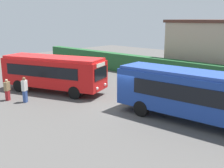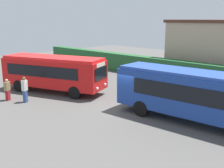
{
  "view_description": "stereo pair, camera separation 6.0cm",
  "coord_description": "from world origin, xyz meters",
  "px_view_note": "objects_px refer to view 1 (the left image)",
  "views": [
    {
      "loc": [
        11.7,
        -13.69,
        6.04
      ],
      "look_at": [
        -1.29,
        -0.05,
        1.5
      ],
      "focal_mm": 44.05,
      "sensor_mm": 36.0,
      "label": 1
    },
    {
      "loc": [
        11.75,
        -13.64,
        6.04
      ],
      "look_at": [
        -1.29,
        -0.05,
        1.5
      ],
      "focal_mm": 44.05,
      "sensor_mm": 36.0,
      "label": 2
    }
  ],
  "objects_px": {
    "person_center": "(25,89)",
    "bus_red": "(53,72)",
    "traffic_cone": "(82,70)",
    "person_right": "(161,89)",
    "person_left": "(7,89)",
    "bus_blue": "(196,94)"
  },
  "relations": [
    {
      "from": "person_center",
      "to": "person_right",
      "type": "relative_size",
      "value": 1.04
    },
    {
      "from": "person_center",
      "to": "person_right",
      "type": "bearing_deg",
      "value": -161.33
    },
    {
      "from": "bus_red",
      "to": "bus_blue",
      "type": "relative_size",
      "value": 0.91
    },
    {
      "from": "person_left",
      "to": "traffic_cone",
      "type": "height_order",
      "value": "person_left"
    },
    {
      "from": "person_left",
      "to": "bus_blue",
      "type": "bearing_deg",
      "value": -3.21
    },
    {
      "from": "bus_red",
      "to": "bus_blue",
      "type": "distance_m",
      "value": 11.95
    },
    {
      "from": "bus_red",
      "to": "traffic_cone",
      "type": "distance_m",
      "value": 8.52
    },
    {
      "from": "bus_red",
      "to": "person_left",
      "type": "height_order",
      "value": "bus_red"
    },
    {
      "from": "bus_red",
      "to": "traffic_cone",
      "type": "xyz_separation_m",
      "value": [
        -4.63,
        7.01,
        -1.43
      ]
    },
    {
      "from": "person_center",
      "to": "bus_red",
      "type": "bearing_deg",
      "value": -99.75
    },
    {
      "from": "person_left",
      "to": "traffic_cone",
      "type": "xyz_separation_m",
      "value": [
        -4.21,
        10.88,
        -0.56
      ]
    },
    {
      "from": "person_center",
      "to": "traffic_cone",
      "type": "relative_size",
      "value": 3.16
    },
    {
      "from": "bus_blue",
      "to": "person_right",
      "type": "height_order",
      "value": "bus_blue"
    },
    {
      "from": "bus_blue",
      "to": "person_left",
      "type": "bearing_deg",
      "value": 19.79
    },
    {
      "from": "person_center",
      "to": "traffic_cone",
      "type": "height_order",
      "value": "person_center"
    },
    {
      "from": "person_right",
      "to": "traffic_cone",
      "type": "xyz_separation_m",
      "value": [
        -12.66,
        3.11,
        -0.66
      ]
    },
    {
      "from": "person_center",
      "to": "person_left",
      "type": "bearing_deg",
      "value": -0.85
    },
    {
      "from": "bus_red",
      "to": "person_center",
      "type": "bearing_deg",
      "value": -93.29
    },
    {
      "from": "person_left",
      "to": "person_right",
      "type": "relative_size",
      "value": 0.9
    },
    {
      "from": "person_right",
      "to": "traffic_cone",
      "type": "distance_m",
      "value": 13.05
    },
    {
      "from": "bus_blue",
      "to": "traffic_cone",
      "type": "distance_m",
      "value": 17.38
    },
    {
      "from": "person_center",
      "to": "bus_blue",
      "type": "bearing_deg",
      "value": 177.62
    }
  ]
}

